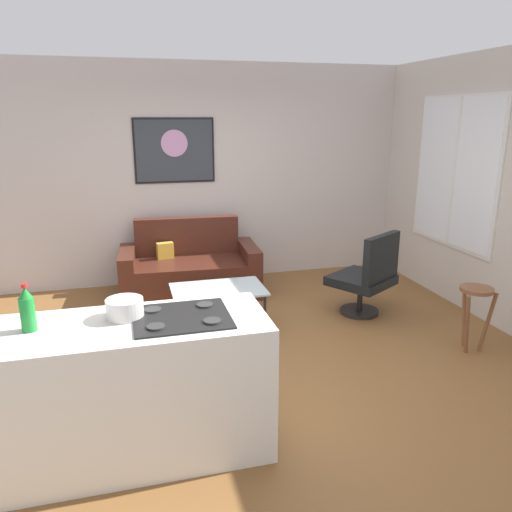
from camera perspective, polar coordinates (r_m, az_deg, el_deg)
The scene contains 12 objects.
ground at distance 4.74m, azimuth 0.09°, elevation -11.50°, with size 6.40×6.40×0.04m, color brown.
back_wall at distance 6.63m, azimuth -5.42°, elevation 9.18°, with size 6.40×0.05×2.80m, color beige.
right_wall at distance 5.79m, azimuth 25.40°, elevation 6.78°, with size 0.05×6.40×2.80m, color beige.
couch at distance 6.27m, azimuth -7.56°, elevation -1.60°, with size 1.71×0.94×0.90m.
coffee_table at distance 5.11m, azimuth -4.33°, elevation -4.10°, with size 0.94×0.60×0.46m.
armchair at distance 5.61m, azimuth 12.60°, elevation -2.25°, with size 0.83×0.82×0.94m.
bar_stool at distance 5.08m, azimuth 23.66°, elevation -4.90°, with size 0.35×0.34×0.62m.
kitchen_counter at distance 3.40m, azimuth -13.32°, elevation -14.50°, with size 1.68×0.69×0.95m.
soda_bottle at distance 3.24m, azimuth -24.58°, elevation -5.58°, with size 0.09×0.09×0.29m.
mixing_bowl at distance 3.27m, azimuth -14.70°, elevation -5.80°, with size 0.23×0.23×0.12m.
wall_painting at distance 6.50m, azimuth -9.26°, elevation 11.77°, with size 1.01×0.03×0.80m.
window at distance 6.22m, azimuth 21.71°, elevation 8.80°, with size 0.03×1.47×1.72m.
Camera 1 is at (-1.09, -4.07, 2.15)m, focal length 35.16 mm.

